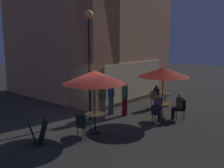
% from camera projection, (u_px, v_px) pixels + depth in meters
% --- Properties ---
extents(ground_plane, '(60.00, 60.00, 0.00)m').
position_uv_depth(ground_plane, '(88.00, 125.00, 10.87)').
color(ground_plane, '#33302B').
extents(cafe_building, '(7.47, 8.74, 8.72)m').
position_uv_depth(cafe_building, '(87.00, 27.00, 15.33)').
color(cafe_building, tan).
rests_on(cafe_building, ground).
extents(street_lamp_near_corner, '(0.37, 0.37, 4.82)m').
position_uv_depth(street_lamp_near_corner, '(89.00, 41.00, 10.95)').
color(street_lamp_near_corner, black).
rests_on(street_lamp_near_corner, ground).
extents(menu_sandwich_board, '(0.79, 0.75, 0.83)m').
position_uv_depth(menu_sandwich_board, '(38.00, 132.00, 8.79)').
color(menu_sandwich_board, black).
rests_on(menu_sandwich_board, ground).
extents(cafe_table_0, '(0.73, 0.73, 0.73)m').
position_uv_depth(cafe_table_0, '(162.00, 108.00, 11.58)').
color(cafe_table_0, black).
rests_on(cafe_table_0, ground).
extents(cafe_table_1, '(0.78, 0.78, 0.76)m').
position_uv_depth(cafe_table_1, '(95.00, 119.00, 9.84)').
color(cafe_table_1, black).
rests_on(cafe_table_1, ground).
extents(cafe_table_2, '(0.74, 0.74, 0.72)m').
position_uv_depth(cafe_table_2, '(165.00, 97.00, 13.85)').
color(cafe_table_2, black).
rests_on(cafe_table_2, ground).
extents(patio_umbrella_0, '(2.29, 2.29, 2.38)m').
position_uv_depth(patio_umbrella_0, '(163.00, 72.00, 11.30)').
color(patio_umbrella_0, black).
rests_on(patio_umbrella_0, ground).
extents(patio_umbrella_1, '(2.39, 2.39, 2.44)m').
position_uv_depth(patio_umbrella_1, '(94.00, 77.00, 9.57)').
color(patio_umbrella_1, black).
rests_on(patio_umbrella_1, ground).
extents(cafe_chair_0, '(0.53, 0.53, 0.86)m').
position_uv_depth(cafe_chair_0, '(157.00, 113.00, 10.82)').
color(cafe_chair_0, black).
rests_on(cafe_chair_0, ground).
extents(cafe_chair_1, '(0.59, 0.59, 0.93)m').
position_uv_depth(cafe_chair_1, '(182.00, 108.00, 11.55)').
color(cafe_chair_1, black).
rests_on(cafe_chair_1, ground).
extents(cafe_chair_2, '(0.50, 0.50, 0.95)m').
position_uv_depth(cafe_chair_2, '(83.00, 125.00, 9.13)').
color(cafe_chair_2, black).
rests_on(cafe_chair_2, ground).
extents(cafe_chair_3, '(0.52, 0.52, 0.94)m').
position_uv_depth(cafe_chair_3, '(155.00, 98.00, 13.38)').
color(cafe_chair_3, brown).
rests_on(cafe_chair_3, ground).
extents(patron_seated_0, '(0.54, 0.43, 1.27)m').
position_uv_depth(patron_seated_0, '(158.00, 108.00, 10.91)').
color(patron_seated_0, '#492118').
rests_on(patron_seated_0, ground).
extents(patron_seated_1, '(0.51, 0.53, 1.22)m').
position_uv_depth(patron_seated_1, '(179.00, 104.00, 11.53)').
color(patron_seated_1, black).
rests_on(patron_seated_1, ground).
extents(patron_seated_2, '(0.53, 0.40, 1.26)m').
position_uv_depth(patron_seated_2, '(157.00, 95.00, 13.44)').
color(patron_seated_2, '#38512B').
rests_on(patron_seated_2, ground).
extents(patron_standing_3, '(0.30, 0.30, 1.65)m').
position_uv_depth(patron_standing_3, '(125.00, 98.00, 12.09)').
color(patron_standing_3, '#551115').
rests_on(patron_standing_3, ground).
extents(patron_standing_4, '(0.37, 0.37, 1.82)m').
position_uv_depth(patron_standing_4, '(103.00, 99.00, 11.63)').
color(patron_standing_4, '#7B6F5A').
rests_on(patron_standing_4, ground).
extents(patron_standing_5, '(0.33, 0.33, 1.74)m').
position_uv_depth(patron_standing_5, '(111.00, 96.00, 12.35)').
color(patron_standing_5, '#2E3D3C').
rests_on(patron_standing_5, ground).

